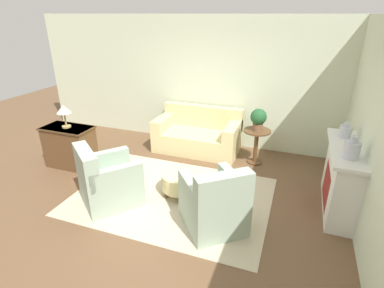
{
  "coord_description": "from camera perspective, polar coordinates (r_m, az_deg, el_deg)",
  "views": [
    {
      "loc": [
        1.76,
        -3.86,
        2.81
      ],
      "look_at": [
        0.15,
        0.55,
        0.75
      ],
      "focal_mm": 28.0,
      "sensor_mm": 36.0,
      "label": 1
    }
  ],
  "objects": [
    {
      "name": "ground_plane",
      "position": [
        5.09,
        -3.77,
        -9.88
      ],
      "size": [
        16.0,
        16.0,
        0.0
      ],
      "primitive_type": "plane",
      "color": "brown"
    },
    {
      "name": "wall_back",
      "position": [
        6.74,
        4.58,
        11.53
      ],
      "size": [
        8.87,
        0.12,
        2.8
      ],
      "color": "beige",
      "rests_on": "ground_plane"
    },
    {
      "name": "wall_right",
      "position": [
        4.23,
        32.45,
        0.37
      ],
      "size": [
        0.12,
        9.42,
        2.8
      ],
      "color": "beige",
      "rests_on": "ground_plane"
    },
    {
      "name": "rug",
      "position": [
        5.09,
        -3.77,
        -9.84
      ],
      "size": [
        3.18,
        2.3,
        0.01
      ],
      "color": "beige",
      "rests_on": "ground_plane"
    },
    {
      "name": "couch",
      "position": [
        6.61,
        1.18,
        1.67
      ],
      "size": [
        1.81,
        0.96,
        0.92
      ],
      "color": "beige",
      "rests_on": "ground_plane"
    },
    {
      "name": "armchair_left",
      "position": [
        4.9,
        -15.86,
        -7.0
      ],
      "size": [
        1.12,
        1.13,
        0.99
      ],
      "color": "#9EB29E",
      "rests_on": "rug"
    },
    {
      "name": "armchair_right",
      "position": [
        4.22,
        4.32,
        -11.44
      ],
      "size": [
        1.12,
        1.13,
        0.99
      ],
      "color": "#9EB29E",
      "rests_on": "rug"
    },
    {
      "name": "ottoman_table",
      "position": [
        5.0,
        -2.09,
        -7.01
      ],
      "size": [
        0.65,
        0.65,
        0.38
      ],
      "color": "beige",
      "rests_on": "rug"
    },
    {
      "name": "side_table",
      "position": [
        6.08,
        12.15,
        0.59
      ],
      "size": [
        0.53,
        0.53,
        0.71
      ],
      "color": "brown",
      "rests_on": "ground_plane"
    },
    {
      "name": "fireplace",
      "position": [
        5.05,
        26.52,
        -5.64
      ],
      "size": [
        0.44,
        1.51,
        1.05
      ],
      "color": "white",
      "rests_on": "ground_plane"
    },
    {
      "name": "dresser",
      "position": [
        6.33,
        -22.21,
        -0.35
      ],
      "size": [
        0.97,
        0.54,
        0.81
      ],
      "color": "brown",
      "rests_on": "ground_plane"
    },
    {
      "name": "vase_mantel_near",
      "position": [
        5.17,
        27.2,
        2.19
      ],
      "size": [
        0.18,
        0.18,
        0.25
      ],
      "color": "silver",
      "rests_on": "fireplace"
    },
    {
      "name": "vase_mantel_far",
      "position": [
        4.44,
        28.14,
        -0.9
      ],
      "size": [
        0.21,
        0.21,
        0.32
      ],
      "color": "silver",
      "rests_on": "fireplace"
    },
    {
      "name": "potted_plant_on_side_table",
      "position": [
        5.92,
        12.54,
        4.79
      ],
      "size": [
        0.31,
        0.31,
        0.43
      ],
      "color": "brown",
      "rests_on": "side_table"
    },
    {
      "name": "table_lamp",
      "position": [
        6.09,
        -23.24,
        5.89
      ],
      "size": [
        0.27,
        0.27,
        0.44
      ],
      "color": "tan",
      "rests_on": "dresser"
    }
  ]
}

